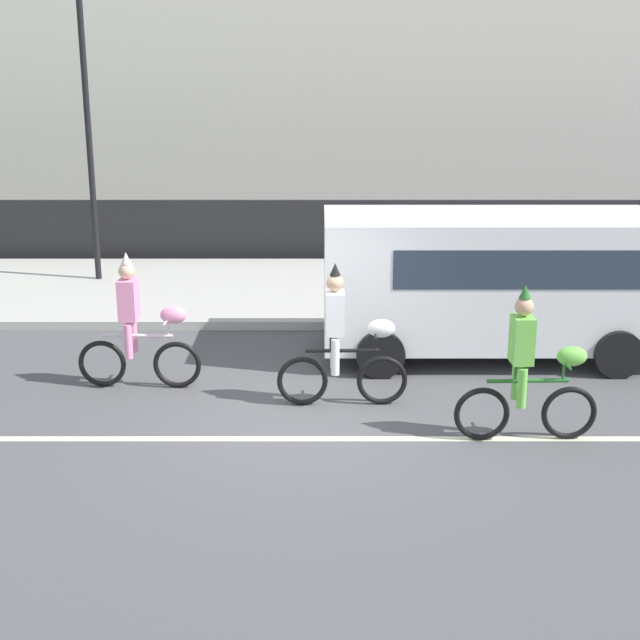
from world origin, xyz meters
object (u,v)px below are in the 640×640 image
Objects in this scene: parked_van_white at (492,274)px; parade_cyclist_lime at (527,373)px; street_lamp_post at (82,82)px; parade_cyclist_pink at (136,329)px; parade_cyclist_zebra at (341,344)px.

parade_cyclist_lime is at bearing -93.09° from parked_van_white.
street_lamp_post is at bearing 148.12° from parked_van_white.
parade_cyclist_pink is at bearing -71.21° from street_lamp_post.
street_lamp_post reaches higher than parade_cyclist_zebra.
parade_cyclist_pink is 5.27m from parade_cyclist_lime.
parade_cyclist_lime is (2.16, -1.14, 0.00)m from parade_cyclist_zebra.
parade_cyclist_lime is 3.24m from parked_van_white.
parade_cyclist_pink is 0.33× the size of street_lamp_post.
parked_van_white is (2.33, 2.07, 0.44)m from parade_cyclist_zebra.
parade_cyclist_pink is 1.00× the size of parade_cyclist_lime.
parade_cyclist_pink is 1.00× the size of parade_cyclist_zebra.
street_lamp_post is (-7.12, 4.43, 2.71)m from parked_van_white.
parade_cyclist_lime is 0.33× the size of street_lamp_post.
parade_cyclist_lime is at bearing -19.93° from parade_cyclist_pink.
parade_cyclist_zebra and parade_cyclist_lime have the same top height.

